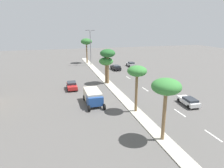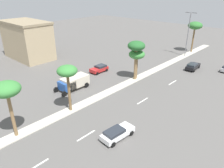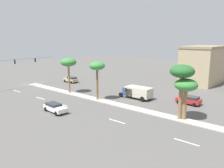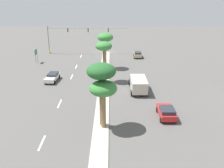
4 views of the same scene
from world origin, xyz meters
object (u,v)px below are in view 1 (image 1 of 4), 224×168
object	(u,v)px
sedan_white_trailing	(189,101)
sedan_red_outboard	(72,86)
palm_tree_leading	(106,62)
box_truck	(93,97)
sedan_silver_far	(131,64)
palm_tree_inboard	(86,42)
sedan_black_leading	(116,67)
street_lamp_rear	(90,45)
palm_tree_trailing	(108,55)
palm_tree_rear	(137,72)
palm_tree_near	(166,88)

from	to	relation	value
sedan_white_trailing	sedan_red_outboard	xyz separation A→B (m)	(-17.22, 13.75, 0.05)
palm_tree_leading	box_truck	world-z (taller)	palm_tree_leading
sedan_silver_far	palm_tree_inboard	bearing A→B (deg)	142.26
sedan_black_leading	box_truck	size ratio (longest dim) A/B	0.75
street_lamp_rear	sedan_red_outboard	xyz separation A→B (m)	(-8.18, -23.25, -5.67)
street_lamp_rear	sedan_red_outboard	distance (m)	25.29
palm_tree_trailing	sedan_white_trailing	xyz separation A→B (m)	(9.24, -15.66, -5.69)
palm_tree_rear	street_lamp_rear	bearing A→B (deg)	89.89
street_lamp_rear	sedan_black_leading	xyz separation A→B (m)	(5.70, -8.29, -5.67)
palm_tree_trailing	sedan_white_trailing	distance (m)	19.05
palm_tree_near	sedan_black_leading	bearing A→B (deg)	80.87
palm_tree_inboard	sedan_silver_far	world-z (taller)	palm_tree_inboard
sedan_red_outboard	sedan_silver_far	size ratio (longest dim) A/B	1.03
palm_tree_near	sedan_silver_far	size ratio (longest dim) A/B	1.84
street_lamp_rear	sedan_white_trailing	size ratio (longest dim) A/B	2.47
palm_tree_near	palm_tree_inboard	bearing A→B (deg)	90.29
street_lamp_rear	sedan_black_leading	bearing A→B (deg)	-55.48
palm_tree_rear	sedan_white_trailing	bearing A→B (deg)	-0.38
palm_tree_near	sedan_silver_far	distance (m)	42.47
sedan_white_trailing	palm_tree_inboard	bearing A→B (deg)	102.77
street_lamp_rear	palm_tree_leading	bearing A→B (deg)	-91.11
sedan_red_outboard	sedan_silver_far	distance (m)	27.31
sedan_silver_far	sedan_black_leading	bearing A→B (deg)	-148.28
sedan_red_outboard	sedan_silver_far	world-z (taller)	sedan_red_outboard
street_lamp_rear	sedan_white_trailing	distance (m)	38.51
palm_tree_leading	box_truck	xyz separation A→B (m)	(-5.17, -11.44, -3.45)
palm_tree_leading	sedan_black_leading	distance (m)	14.45
sedan_red_outboard	box_truck	size ratio (longest dim) A/B	0.64
sedan_white_trailing	palm_tree_near	bearing A→B (deg)	-139.21
palm_tree_rear	sedan_white_trailing	size ratio (longest dim) A/B	1.55
palm_tree_rear	sedan_black_leading	distance (m)	29.68
sedan_white_trailing	sedan_black_leading	xyz separation A→B (m)	(-3.34, 28.70, 0.05)
palm_tree_trailing	sedan_black_leading	bearing A→B (deg)	65.66
palm_tree_leading	street_lamp_rear	world-z (taller)	street_lamp_rear
box_truck	palm_tree_inboard	bearing A→B (deg)	82.12
palm_tree_rear	palm_tree_inboard	xyz separation A→B (m)	(-0.37, 41.80, 1.08)
sedan_silver_far	palm_tree_near	bearing A→B (deg)	-106.46
palm_tree_near	sedan_white_trailing	world-z (taller)	palm_tree_near
sedan_red_outboard	sedan_black_leading	bearing A→B (deg)	47.13
sedan_white_trailing	sedan_black_leading	world-z (taller)	sedan_black_leading
palm_tree_rear	palm_tree_near	bearing A→B (deg)	-90.86
sedan_black_leading	sedan_silver_far	world-z (taller)	sedan_black_leading
palm_tree_rear	palm_tree_trailing	distance (m)	15.61
palm_tree_leading	box_truck	bearing A→B (deg)	-114.34
palm_tree_inboard	box_truck	xyz separation A→B (m)	(-5.13, -37.09, -5.81)
sedan_silver_far	sedan_red_outboard	bearing A→B (deg)	-136.83
palm_tree_inboard	palm_tree_leading	bearing A→B (deg)	-89.91
palm_tree_near	palm_tree_rear	distance (m)	8.03
sedan_black_leading	box_truck	world-z (taller)	box_truck
sedan_silver_far	palm_tree_rear	bearing A→B (deg)	-110.05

